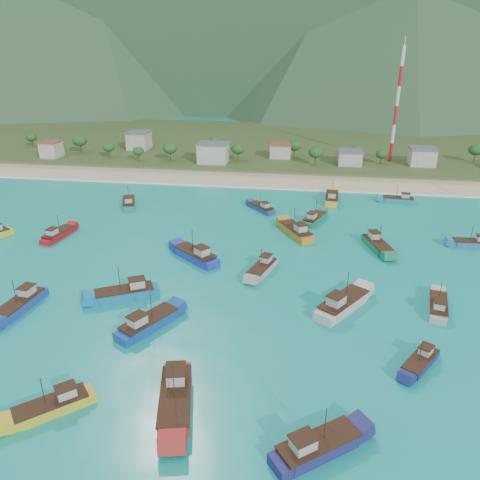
# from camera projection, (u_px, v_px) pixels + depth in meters

# --- Properties ---
(ground) EXTENTS (600.00, 600.00, 0.00)m
(ground) POSITION_uv_depth(u_px,v_px,m) (266.00, 293.00, 90.63)
(ground) COLOR #0D9685
(ground) RESTS_ON ground
(beach) EXTENTS (400.00, 18.00, 1.20)m
(beach) POSITION_uv_depth(u_px,v_px,m) (288.00, 181.00, 162.50)
(beach) COLOR beige
(beach) RESTS_ON ground
(land) EXTENTS (400.00, 110.00, 2.40)m
(land) POSITION_uv_depth(u_px,v_px,m) (295.00, 145.00, 217.99)
(land) COLOR #385123
(land) RESTS_ON ground
(surf_line) EXTENTS (400.00, 2.50, 0.08)m
(surf_line) POSITION_uv_depth(u_px,v_px,m) (286.00, 189.00, 153.86)
(surf_line) COLOR white
(surf_line) RESTS_ON ground
(village) EXTENTS (216.94, 31.00, 7.20)m
(village) POSITION_uv_depth(u_px,v_px,m) (306.00, 154.00, 180.81)
(village) COLOR beige
(village) RESTS_ON ground
(vegetation) EXTENTS (276.36, 25.92, 9.08)m
(vegetation) POSITION_uv_depth(u_px,v_px,m) (280.00, 151.00, 182.99)
(vegetation) COLOR #235623
(vegetation) RESTS_ON ground
(radio_tower) EXTENTS (1.20, 1.20, 41.92)m
(radio_tower) POSITION_uv_depth(u_px,v_px,m) (397.00, 106.00, 174.86)
(radio_tower) COLOR red
(radio_tower) RESTS_ON ground
(boat_0) EXTENTS (12.05, 10.73, 7.39)m
(boat_0) POSITION_uv_depth(u_px,v_px,m) (196.00, 256.00, 103.93)
(boat_0) COLOR #1F35A8
(boat_0) RESTS_ON ground
(boat_2) EXTENTS (6.08, 10.79, 6.12)m
(boat_2) POSITION_uv_depth(u_px,v_px,m) (262.00, 269.00, 98.44)
(boat_2) COLOR #ACA79D
(boat_2) RESTS_ON ground
(boat_3) EXTENTS (9.85, 9.15, 6.14)m
(boat_3) POSITION_uv_depth(u_px,v_px,m) (53.00, 407.00, 61.35)
(boat_3) COLOR gold
(boat_3) RESTS_ON ground
(boat_5) EXTENTS (9.78, 3.13, 5.73)m
(boat_5) POSITION_uv_depth(u_px,v_px,m) (473.00, 244.00, 110.79)
(boat_5) COLOR teal
(boat_5) RESTS_ON ground
(boat_7) EXTENTS (11.39, 9.67, 6.87)m
(boat_7) POSITION_uv_depth(u_px,v_px,m) (317.00, 448.00, 55.03)
(boat_7) COLOR navy
(boat_7) RESTS_ON ground
(boat_8) EXTENTS (6.41, 11.86, 6.72)m
(boat_8) POSITION_uv_depth(u_px,v_px,m) (377.00, 245.00, 109.46)
(boat_8) COLOR #167B4A
(boat_8) RESTS_ON ground
(boat_9) EXTENTS (10.08, 3.74, 5.83)m
(boat_9) POSITION_uv_depth(u_px,v_px,m) (399.00, 200.00, 141.05)
(boat_9) COLOR teal
(boat_9) RESTS_ON ground
(boat_10) EXTENTS (4.52, 10.72, 6.14)m
(boat_10) POSITION_uv_depth(u_px,v_px,m) (58.00, 235.00, 115.64)
(boat_10) COLOR #B11319
(boat_10) RESTS_ON ground
(boat_11) EXTENTS (6.74, 10.79, 6.14)m
(boat_11) POSITION_uv_depth(u_px,v_px,m) (314.00, 219.00, 125.89)
(boat_11) COLOR #1E6A47
(boat_11) RESTS_ON ground
(boat_14) EXTENTS (8.58, 9.19, 5.74)m
(boat_14) POSITION_uv_depth(u_px,v_px,m) (261.00, 208.00, 134.26)
(boat_14) COLOR navy
(boat_14) RESTS_ON ground
(boat_15) EXTENTS (8.99, 12.05, 7.02)m
(boat_15) POSITION_uv_depth(u_px,v_px,m) (148.00, 324.00, 79.06)
(boat_15) COLOR #14419C
(boat_15) RESTS_ON ground
(boat_16) EXTENTS (7.07, 8.71, 5.18)m
(boat_16) POSITION_uv_depth(u_px,v_px,m) (420.00, 363.00, 70.06)
(boat_16) COLOR navy
(boat_16) RESTS_ON ground
(boat_17) EXTENTS (4.60, 11.73, 6.76)m
(boat_17) POSITION_uv_depth(u_px,v_px,m) (21.00, 304.00, 84.95)
(boat_17) COLOR #253FA9
(boat_17) RESTS_ON ground
(boat_18) EXTENTS (4.28, 12.22, 7.10)m
(boat_18) POSITION_uv_depth(u_px,v_px,m) (332.00, 198.00, 141.85)
(boat_18) COLOR gold
(boat_18) RESTS_ON ground
(boat_19) EXTENTS (9.50, 12.75, 7.43)m
(boat_19) POSITION_uv_depth(u_px,v_px,m) (296.00, 232.00, 116.98)
(boat_19) COLOR #B97D1F
(boat_19) RESTS_ON ground
(boat_20) EXTENTS (6.89, 11.46, 6.51)m
(boat_20) POSITION_uv_depth(u_px,v_px,m) (129.00, 203.00, 137.96)
(boat_20) COLOR #208163
(boat_20) RESTS_ON ground
(boat_21) EXTENTS (6.75, 13.83, 7.86)m
(boat_21) POSITION_uv_depth(u_px,v_px,m) (176.00, 399.00, 62.18)
(boat_21) COLOR red
(boat_21) RESTS_ON ground
(boat_22) EXTENTS (10.58, 12.86, 7.68)m
(boat_22) POSITION_uv_depth(u_px,v_px,m) (343.00, 305.00, 84.57)
(boat_22) COLOR beige
(boat_22) RESTS_ON ground
(boat_23) EXTENTS (4.94, 10.30, 5.86)m
(boat_23) POSITION_uv_depth(u_px,v_px,m) (438.00, 307.00, 84.42)
(boat_23) COLOR #B3A8A0
(boat_23) RESTS_ON ground
(boat_25) EXTENTS (12.32, 8.74, 7.12)m
(boat_25) POSITION_uv_depth(u_px,v_px,m) (126.00, 294.00, 88.45)
(boat_25) COLOR #1273A5
(boat_25) RESTS_ON ground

